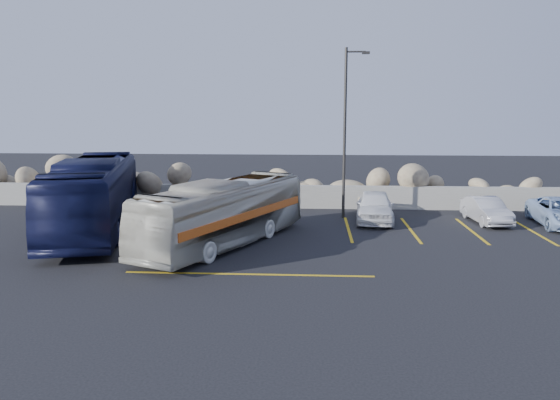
# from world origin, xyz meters

# --- Properties ---
(ground) EXTENTS (90.00, 90.00, 0.00)m
(ground) POSITION_xyz_m (0.00, 0.00, 0.00)
(ground) COLOR black
(ground) RESTS_ON ground
(seawall) EXTENTS (60.00, 0.40, 1.20)m
(seawall) POSITION_xyz_m (0.00, 12.00, 0.60)
(seawall) COLOR gray
(seawall) RESTS_ON ground
(riprap_pile) EXTENTS (54.00, 2.80, 2.60)m
(riprap_pile) POSITION_xyz_m (0.00, 13.20, 1.30)
(riprap_pile) COLOR #917B5F
(riprap_pile) RESTS_ON ground
(parking_lines) EXTENTS (18.16, 9.36, 0.01)m
(parking_lines) POSITION_xyz_m (4.64, 5.57, 0.01)
(parking_lines) COLOR gold
(parking_lines) RESTS_ON ground
(lamppost) EXTENTS (1.14, 0.18, 8.00)m
(lamppost) POSITION_xyz_m (2.56, 9.50, 4.30)
(lamppost) COLOR #302E2B
(lamppost) RESTS_ON ground
(vintage_bus) EXTENTS (5.77, 9.12, 2.53)m
(vintage_bus) POSITION_xyz_m (-2.37, 3.94, 1.26)
(vintage_bus) COLOR beige
(vintage_bus) RESTS_ON ground
(tour_coach) EXTENTS (5.19, 11.55, 3.13)m
(tour_coach) POSITION_xyz_m (-8.35, 6.08, 1.57)
(tour_coach) COLOR #101337
(tour_coach) RESTS_ON ground
(car_a) EXTENTS (2.06, 4.32, 1.43)m
(car_a) POSITION_xyz_m (3.92, 8.77, 0.71)
(car_a) COLOR white
(car_a) RESTS_ON ground
(car_b) EXTENTS (1.56, 3.66, 1.17)m
(car_b) POSITION_xyz_m (9.03, 8.76, 0.59)
(car_b) COLOR #BBBAC0
(car_b) RESTS_ON ground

